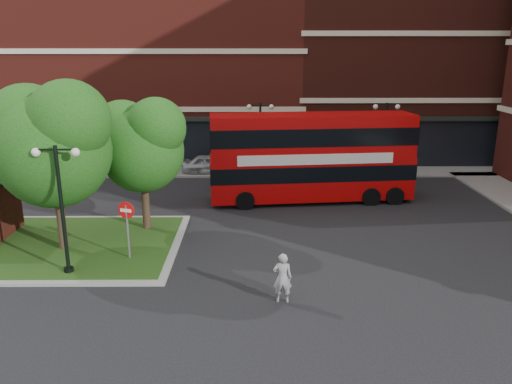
{
  "coord_description": "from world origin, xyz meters",
  "views": [
    {
      "loc": [
        1.48,
        -17.23,
        8.29
      ],
      "look_at": [
        1.65,
        4.61,
        2.0
      ],
      "focal_mm": 35.0,
      "sensor_mm": 36.0,
      "label": 1
    }
  ],
  "objects_px": {
    "bus": "(311,152)",
    "car_white": "(356,169)",
    "woman": "(282,278)",
    "car_silver": "(212,164)"
  },
  "relations": [
    {
      "from": "woman",
      "to": "car_white",
      "type": "height_order",
      "value": "woman"
    },
    {
      "from": "bus",
      "to": "car_silver",
      "type": "height_order",
      "value": "bus"
    },
    {
      "from": "bus",
      "to": "woman",
      "type": "bearing_deg",
      "value": -106.52
    },
    {
      "from": "bus",
      "to": "car_silver",
      "type": "distance_m",
      "value": 8.86
    },
    {
      "from": "bus",
      "to": "car_white",
      "type": "bearing_deg",
      "value": 47.12
    },
    {
      "from": "car_silver",
      "to": "car_white",
      "type": "distance_m",
      "value": 9.66
    },
    {
      "from": "bus",
      "to": "car_silver",
      "type": "relative_size",
      "value": 2.84
    },
    {
      "from": "woman",
      "to": "car_silver",
      "type": "relative_size",
      "value": 0.44
    },
    {
      "from": "bus",
      "to": "car_white",
      "type": "relative_size",
      "value": 2.57
    },
    {
      "from": "car_silver",
      "to": "car_white",
      "type": "xyz_separation_m",
      "value": [
        9.54,
        -1.5,
        0.05
      ]
    }
  ]
}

